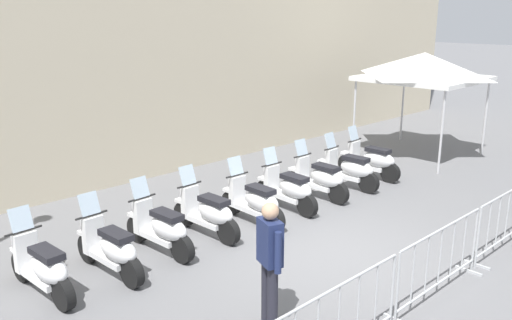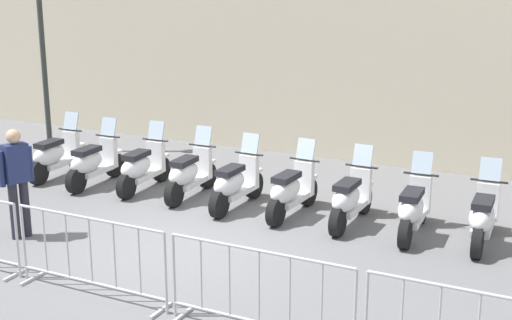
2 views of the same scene
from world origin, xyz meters
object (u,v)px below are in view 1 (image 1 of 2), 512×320
at_px(barrier_segment_2, 440,262).
at_px(motorcycle_2, 161,228).
at_px(motorcycle_0, 43,268).
at_px(motorcycle_7, 349,169).
at_px(motorcycle_4, 255,202).
at_px(motorcycle_3, 208,213).
at_px(officer_near_row_end, 270,258).
at_px(canopy_tent, 424,67).
at_px(motorcycle_5, 288,189).
at_px(motorcycle_1, 111,249).
at_px(barrier_segment_3, 507,220).
at_px(motorcycle_6, 320,178).
at_px(motorcycle_8, 371,160).

bearing_deg(barrier_segment_2, motorcycle_2, 116.23).
distance_m(motorcycle_0, motorcycle_7, 7.25).
height_order(motorcycle_4, barrier_segment_2, motorcycle_4).
bearing_deg(motorcycle_3, officer_near_row_end, -115.56).
bearing_deg(motorcycle_0, canopy_tent, 0.95).
height_order(motorcycle_5, barrier_segment_2, motorcycle_5).
bearing_deg(motorcycle_1, motorcycle_0, 172.92).
bearing_deg(barrier_segment_3, motorcycle_6, 93.24).
xyz_separation_m(motorcycle_2, barrier_segment_3, (4.36, -4.08, 0.07)).
bearing_deg(motorcycle_1, motorcycle_6, -0.16).
relative_size(motorcycle_3, motorcycle_7, 1.00).
bearing_deg(motorcycle_1, motorcycle_7, -0.61).
bearing_deg(motorcycle_2, officer_near_row_end, -96.47).
relative_size(motorcycle_6, motorcycle_7, 1.00).
distance_m(motorcycle_4, motorcycle_7, 3.12).
height_order(motorcycle_5, motorcycle_7, same).
distance_m(motorcycle_6, canopy_tent, 5.36).
relative_size(motorcycle_1, motorcycle_5, 1.00).
distance_m(motorcycle_1, barrier_segment_2, 4.95).
height_order(motorcycle_4, motorcycle_5, same).
distance_m(motorcycle_0, canopy_tent, 11.34).
xyz_separation_m(motorcycle_0, barrier_segment_3, (6.43, -4.09, 0.07)).
distance_m(motorcycle_4, motorcycle_6, 2.08).
xyz_separation_m(motorcycle_6, barrier_segment_2, (-2.15, -3.90, 0.07)).
bearing_deg(motorcycle_3, motorcycle_2, 179.67).
height_order(motorcycle_7, motorcycle_8, same).
bearing_deg(motorcycle_8, motorcycle_3, 178.75).
height_order(barrier_segment_2, officer_near_row_end, officer_near_row_end).
relative_size(motorcycle_6, canopy_tent, 0.59).
xyz_separation_m(motorcycle_2, motorcycle_4, (2.06, -0.18, 0.00)).
bearing_deg(officer_near_row_end, motorcycle_8, 22.62).
relative_size(motorcycle_0, motorcycle_6, 1.00).
distance_m(motorcycle_5, motorcycle_6, 1.04).
height_order(motorcycle_1, canopy_tent, canopy_tent).
relative_size(motorcycle_7, barrier_segment_3, 0.75).
distance_m(motorcycle_0, barrier_segment_2, 5.73).
bearing_deg(motorcycle_7, motorcycle_8, 3.98).
height_order(motorcycle_0, motorcycle_6, same).
relative_size(motorcycle_5, barrier_segment_3, 0.75).
bearing_deg(barrier_segment_3, canopy_tent, 42.20).
height_order(motorcycle_1, barrier_segment_2, motorcycle_1).
distance_m(motorcycle_5, barrier_segment_2, 4.05).
relative_size(motorcycle_0, motorcycle_5, 1.00).
bearing_deg(officer_near_row_end, barrier_segment_3, -14.84).
xyz_separation_m(motorcycle_3, canopy_tent, (8.04, 0.19, 2.06)).
distance_m(motorcycle_2, motorcycle_5, 3.10).
xyz_separation_m(motorcycle_2, motorcycle_8, (6.22, -0.12, 0.00)).
bearing_deg(officer_near_row_end, motorcycle_3, 64.44).
distance_m(motorcycle_3, motorcycle_5, 2.07).
relative_size(motorcycle_1, barrier_segment_2, 0.75).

